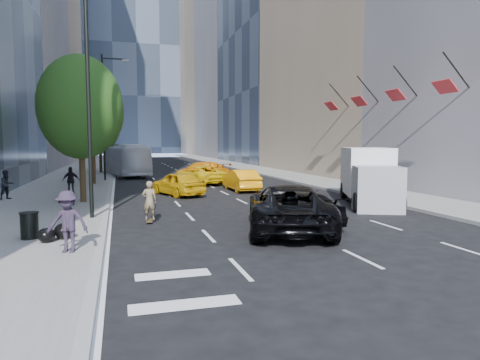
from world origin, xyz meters
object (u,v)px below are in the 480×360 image
object	(u,v)px
black_sedan_lincoln	(289,208)
black_sedan_mercedes	(296,208)
trash_can	(29,226)
box_truck	(369,176)
skateboarder	(149,203)
city_bus	(125,160)

from	to	relation	value
black_sedan_lincoln	black_sedan_mercedes	distance (m)	1.15
black_sedan_mercedes	black_sedan_lincoln	bearing A→B (deg)	40.73
black_sedan_lincoln	trash_can	bearing A→B (deg)	14.24
black_sedan_lincoln	box_truck	xyz separation A→B (m)	(6.48, 4.97, 0.64)
black_sedan_mercedes	box_truck	bearing A→B (deg)	-155.88
black_sedan_mercedes	trash_can	bearing A→B (deg)	-8.24
skateboarder	box_truck	xyz separation A→B (m)	(11.24, 2.08, 0.70)
city_bus	black_sedan_mercedes	bearing A→B (deg)	-87.69
black_sedan_lincoln	city_bus	distance (m)	28.95
black_sedan_mercedes	box_truck	distance (m)	7.13
trash_can	city_bus	bearing A→B (deg)	83.12
black_sedan_lincoln	city_bus	world-z (taller)	city_bus
trash_can	box_truck	bearing A→B (deg)	16.69
city_bus	box_truck	distance (m)	26.27
skateboarder	black_sedan_mercedes	bearing A→B (deg)	166.62
box_truck	trash_can	world-z (taller)	box_truck
black_sedan_lincoln	black_sedan_mercedes	xyz separation A→B (m)	(0.70, 0.89, -0.18)
box_truck	black_sedan_lincoln	bearing A→B (deg)	-120.14
skateboarder	black_sedan_lincoln	distance (m)	5.57
trash_can	black_sedan_mercedes	bearing A→B (deg)	2.85
black_sedan_lincoln	city_bus	bearing A→B (deg)	-62.42
black_sedan_mercedes	skateboarder	bearing A→B (deg)	-31.20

